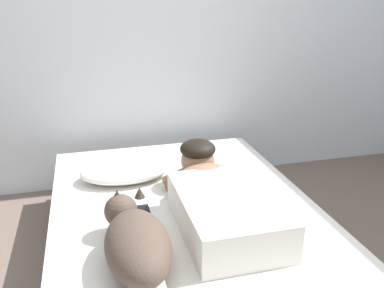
{
  "coord_description": "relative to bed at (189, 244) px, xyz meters",
  "views": [
    {
      "loc": [
        -0.58,
        -1.32,
        1.38
      ],
      "look_at": [
        -0.04,
        0.73,
        0.6
      ],
      "focal_mm": 38.41,
      "sensor_mm": 36.0,
      "label": 1
    }
  ],
  "objects": [
    {
      "name": "cell_phone",
      "position": [
        -0.22,
        0.07,
        0.18
      ],
      "size": [
        0.07,
        0.14,
        0.01
      ],
      "primitive_type": "cube",
      "color": "black",
      "rests_on": "bed"
    },
    {
      "name": "bed",
      "position": [
        0.0,
        0.0,
        0.0
      ],
      "size": [
        1.38,
        2.06,
        0.35
      ],
      "color": "gray",
      "rests_on": "ground"
    },
    {
      "name": "person_lying",
      "position": [
        0.13,
        -0.06,
        0.28
      ],
      "size": [
        0.43,
        0.92,
        0.27
      ],
      "color": "silver",
      "rests_on": "bed"
    },
    {
      "name": "coffee_cup",
      "position": [
        0.13,
        0.39,
        0.21
      ],
      "size": [
        0.12,
        0.09,
        0.07
      ],
      "color": "white",
      "rests_on": "bed"
    },
    {
      "name": "back_wall",
      "position": [
        0.14,
        1.23,
        1.08
      ],
      "size": [
        4.19,
        0.12,
        2.5
      ],
      "color": "silver",
      "rests_on": "ground"
    },
    {
      "name": "dog",
      "position": [
        -0.3,
        -0.33,
        0.28
      ],
      "size": [
        0.26,
        0.57,
        0.21
      ],
      "color": "#4C3D33",
      "rests_on": "bed"
    },
    {
      "name": "pillow",
      "position": [
        -0.26,
        0.49,
        0.23
      ],
      "size": [
        0.52,
        0.32,
        0.11
      ],
      "primitive_type": "ellipsoid",
      "color": "white",
      "rests_on": "bed"
    }
  ]
}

